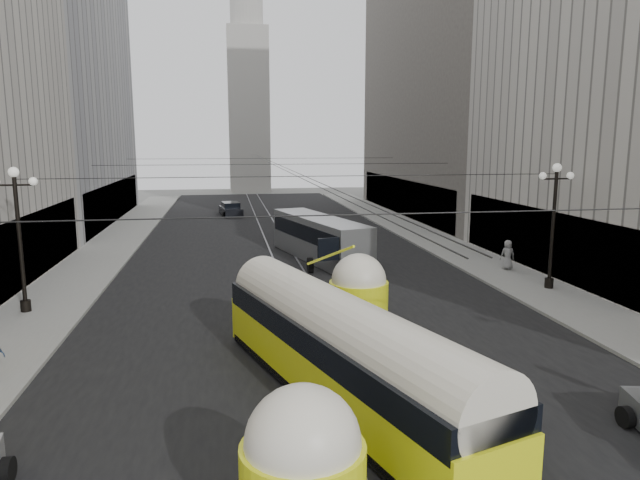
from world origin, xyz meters
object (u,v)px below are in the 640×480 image
object	(u,v)px
streetcar	(341,350)
city_bus	(319,237)
pedestrian_crossing_b	(519,421)
pedestrian_crossing_a	(293,472)
pedestrian_sidewalk_right	(508,255)

from	to	relation	value
streetcar	city_bus	distance (m)	20.46
city_bus	pedestrian_crossing_b	bearing A→B (deg)	-87.65
streetcar	pedestrian_crossing_b	size ratio (longest dim) A/B	7.83
pedestrian_crossing_b	city_bus	bearing A→B (deg)	165.07
streetcar	pedestrian_crossing_a	distance (m)	5.16
streetcar	pedestrian_crossing_b	bearing A→B (deg)	-44.90
pedestrian_crossing_b	streetcar	bearing A→B (deg)	-152.18
pedestrian_crossing_a	pedestrian_sidewalk_right	bearing A→B (deg)	-39.87
pedestrian_crossing_a	pedestrian_sidewalk_right	xyz separation A→B (m)	(15.02, 19.75, 0.22)
city_bus	pedestrian_crossing_b	world-z (taller)	city_bus
pedestrian_sidewalk_right	pedestrian_crossing_a	bearing A→B (deg)	57.00
pedestrian_crossing_b	pedestrian_crossing_a	bearing A→B (deg)	-96.73
streetcar	pedestrian_crossing_a	bearing A→B (deg)	-112.75
city_bus	pedestrian_crossing_a	distance (m)	25.43
city_bus	pedestrian_crossing_b	xyz separation A→B (m)	(0.98, -23.93, -0.60)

